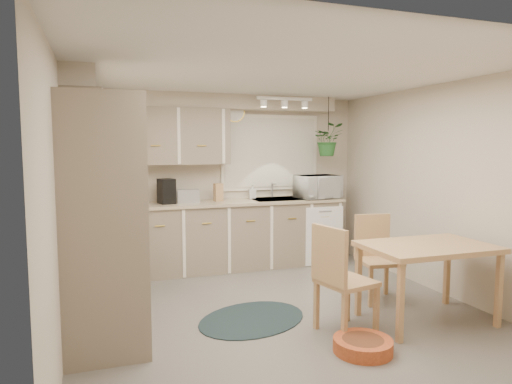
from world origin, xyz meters
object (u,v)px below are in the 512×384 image
at_px(dining_table, 426,283).
at_px(chair_left, 346,279).
at_px(pet_bed, 363,346).
at_px(microwave, 318,184).
at_px(braided_rug, 252,319).
at_px(chair_back, 379,259).

xyz_separation_m(dining_table, chair_left, (-0.86, 0.03, 0.12)).
xyz_separation_m(dining_table, pet_bed, (-0.94, -0.39, -0.32)).
height_order(chair_left, microwave, microwave).
xyz_separation_m(braided_rug, pet_bed, (0.63, -0.98, 0.05)).
distance_m(dining_table, chair_left, 0.87).
distance_m(chair_left, microwave, 2.62).
xyz_separation_m(chair_back, pet_bed, (-0.86, -1.05, -0.41)).
bearing_deg(braided_rug, pet_bed, -57.09).
bearing_deg(braided_rug, microwave, 48.40).
xyz_separation_m(chair_left, chair_back, (0.78, 0.63, -0.03)).
height_order(chair_left, braided_rug, chair_left).
xyz_separation_m(chair_left, pet_bed, (-0.08, -0.42, -0.44)).
relative_size(dining_table, braided_rug, 1.05).
xyz_separation_m(chair_left, microwave, (0.90, 2.37, 0.65)).
relative_size(braided_rug, pet_bed, 2.35).
relative_size(dining_table, microwave, 1.98).
bearing_deg(chair_back, pet_bed, 59.08).
bearing_deg(chair_left, braided_rug, -139.81).
xyz_separation_m(dining_table, braided_rug, (-1.58, 0.58, -0.37)).
xyz_separation_m(pet_bed, microwave, (0.98, 2.80, 1.09)).
bearing_deg(microwave, chair_left, -120.92).
height_order(dining_table, chair_back, chair_back).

